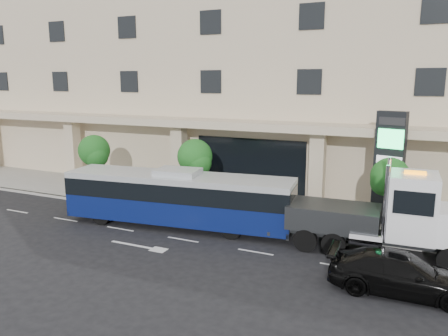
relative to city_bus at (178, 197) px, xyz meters
The scene contains 11 objects.
ground 2.16m from the city_bus, 14.43° to the right, with size 120.00×120.00×0.00m, color black.
sidewalk 5.10m from the city_bus, 74.06° to the left, with size 120.00×6.00×0.15m, color gray.
curb 2.66m from the city_bus, 51.25° to the left, with size 120.00×0.30×0.15m, color gray.
convention_center 17.27m from the city_bus, 84.96° to the left, with size 60.00×17.60×20.00m.
tree_left 9.35m from the city_bus, 159.40° to the left, with size 2.27×2.20×4.22m.
tree_mid 3.67m from the city_bus, 101.22° to the left, with size 2.28×2.20×4.38m.
tree_right 11.41m from the city_bus, 16.66° to the left, with size 2.10×2.00×4.04m.
city_bus is the anchor object (origin of this frame).
tow_truck 11.16m from the city_bus, ahead, with size 9.89×2.78×4.49m.
black_sedan 12.34m from the city_bus, 15.75° to the right, with size 2.22×5.45×1.58m, color black.
signage_pylon 11.80m from the city_bus, 24.40° to the left, with size 1.66×0.95×6.32m.
Camera 1 is at (10.81, -20.10, 8.11)m, focal length 35.00 mm.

